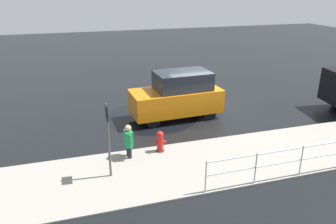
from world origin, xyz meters
name	(u,v)px	position (x,y,z in m)	size (l,w,h in m)	color
ground_plane	(203,114)	(0.00, 0.00, 0.00)	(60.00, 60.00, 0.00)	black
kerb_strip	(249,156)	(0.00, 4.20, 0.02)	(24.00, 3.20, 0.04)	gray
moving_hatchback	(178,95)	(1.25, 0.08, 1.03)	(3.99, 1.91, 2.06)	orange
fire_hydrant	(160,142)	(2.86, 2.99, 0.40)	(0.42, 0.31, 0.80)	red
pedestrian	(129,140)	(3.98, 3.09, 0.68)	(0.27, 0.57, 1.22)	#1E8C4C
metal_railing	(323,152)	(-1.62, 5.74, 0.71)	(7.89, 0.04, 1.05)	#B7BABF
sign_post	(108,130)	(4.74, 4.10, 1.58)	(0.07, 0.44, 2.40)	#4C4C51
puddle_patch	(152,116)	(2.32, -0.35, 0.00)	(4.11, 4.11, 0.01)	black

